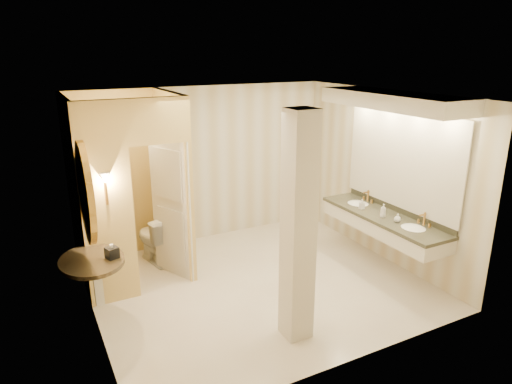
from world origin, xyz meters
The scene contains 16 objects.
floor centered at (0.00, 0.00, 0.00)m, with size 4.50×4.50×0.00m, color beige.
ceiling centered at (0.00, 0.00, 2.70)m, with size 4.50×4.50×0.00m, color white.
wall_back centered at (0.00, 2.00, 1.35)m, with size 4.50×0.02×2.70m, color beige.
wall_front centered at (0.00, -2.00, 1.35)m, with size 4.50×0.02×2.70m, color beige.
wall_left centered at (-2.25, 0.00, 1.35)m, with size 0.02×4.00×2.70m, color beige.
wall_right centered at (2.25, 0.00, 1.35)m, with size 0.02×4.00×2.70m, color beige.
toilet_closet centered at (-1.12, 0.97, 1.39)m, with size 1.50×1.55×2.70m.
wall_sconce centered at (-1.93, 0.43, 1.73)m, with size 0.14×0.14×0.42m.
vanity centered at (1.98, -0.40, 1.63)m, with size 0.75×2.41×2.09m.
console_shelf centered at (-2.21, 0.05, 1.34)m, with size 0.95×0.95×1.92m.
pillar centered at (-0.16, -1.28, 1.35)m, with size 0.31×0.31×2.70m, color beige.
tissue_box centered at (-2.00, -0.03, 0.94)m, with size 0.14×0.14×0.14m, color black.
toilet centered at (-1.10, 1.41, 0.40)m, with size 0.45×0.79×0.81m, color white.
soap_bottle_a centered at (1.83, -0.04, 0.95)m, with size 0.07×0.07×0.15m, color beige.
soap_bottle_b centered at (1.91, -0.73, 0.94)m, with size 0.10×0.10×0.13m, color silver.
soap_bottle_c centered at (1.86, -0.48, 0.98)m, with size 0.08×0.08×0.21m, color #C6B28C.
Camera 1 is at (-2.78, -5.27, 3.28)m, focal length 32.00 mm.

